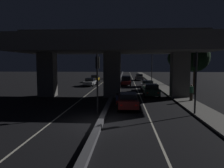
% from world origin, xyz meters
% --- Properties ---
extents(ground_plane, '(200.00, 200.00, 0.00)m').
position_xyz_m(ground_plane, '(0.00, 0.00, 0.00)').
color(ground_plane, black).
extents(lane_line_left_inner, '(0.12, 126.00, 0.00)m').
position_xyz_m(lane_line_left_inner, '(-3.46, 35.00, 0.00)').
color(lane_line_left_inner, beige).
rests_on(lane_line_left_inner, ground_plane).
extents(lane_line_right_inner, '(0.12, 126.00, 0.00)m').
position_xyz_m(lane_line_right_inner, '(3.46, 35.00, 0.00)').
color(lane_line_right_inner, beige).
rests_on(lane_line_right_inner, ground_plane).
extents(median_divider, '(0.40, 126.00, 0.28)m').
position_xyz_m(median_divider, '(0.00, 35.00, 0.14)').
color(median_divider, '#4C4C51').
rests_on(median_divider, ground_plane).
extents(sidewalk_right, '(2.21, 126.00, 0.14)m').
position_xyz_m(sidewalk_right, '(8.14, 28.00, 0.07)').
color(sidewalk_right, slate).
rests_on(sidewalk_right, ground_plane).
extents(elevated_overpass, '(23.36, 9.80, 8.26)m').
position_xyz_m(elevated_overpass, '(0.00, 12.28, 6.02)').
color(elevated_overpass, '#5B5956').
rests_on(elevated_overpass, ground_plane).
extents(traffic_light_left_of_median, '(0.30, 0.49, 4.82)m').
position_xyz_m(traffic_light_left_of_median, '(-0.60, 3.05, 3.29)').
color(traffic_light_left_of_median, black).
rests_on(traffic_light_left_of_median, ground_plane).
extents(traffic_light_right_of_median, '(0.30, 0.49, 4.98)m').
position_xyz_m(traffic_light_right_of_median, '(7.13, 3.05, 3.39)').
color(traffic_light_right_of_median, black).
rests_on(traffic_light_right_of_median, ground_plane).
extents(street_lamp, '(2.68, 0.32, 7.29)m').
position_xyz_m(street_lamp, '(7.21, 36.50, 4.40)').
color(street_lamp, '#2D2D30').
rests_on(street_lamp, ground_plane).
extents(car_dark_red_lead, '(1.94, 4.32, 1.46)m').
position_xyz_m(car_dark_red_lead, '(1.88, 5.03, 0.78)').
color(car_dark_red_lead, '#591414').
rests_on(car_dark_red_lead, ground_plane).
extents(car_dark_green_second, '(2.01, 4.51, 1.54)m').
position_xyz_m(car_dark_green_second, '(4.86, 13.11, 0.78)').
color(car_dark_green_second, black).
rests_on(car_dark_green_second, ground_plane).
extents(car_white_third, '(1.90, 4.29, 1.55)m').
position_xyz_m(car_white_third, '(4.94, 18.83, 0.76)').
color(car_white_third, silver).
rests_on(car_white_third, ground_plane).
extents(car_dark_red_fourth, '(1.91, 4.22, 1.80)m').
position_xyz_m(car_dark_red_fourth, '(1.65, 27.04, 0.95)').
color(car_dark_red_fourth, '#591414').
rests_on(car_dark_red_fourth, ground_plane).
extents(car_black_fifth, '(1.88, 4.21, 1.35)m').
position_xyz_m(car_black_fifth, '(1.90, 33.20, 0.70)').
color(car_black_fifth, black).
rests_on(car_black_fifth, ground_plane).
extents(car_grey_sixth, '(1.98, 4.46, 1.56)m').
position_xyz_m(car_grey_sixth, '(4.95, 40.37, 0.81)').
color(car_grey_sixth, '#515459').
rests_on(car_grey_sixth, ground_plane).
extents(car_silver_lead_oncoming, '(2.02, 4.80, 1.45)m').
position_xyz_m(car_silver_lead_oncoming, '(-4.98, 25.72, 0.76)').
color(car_silver_lead_oncoming, gray).
rests_on(car_silver_lead_oncoming, ground_plane).
extents(car_taxi_yellow_second_oncoming, '(1.89, 4.25, 1.57)m').
position_xyz_m(car_taxi_yellow_second_oncoming, '(-5.33, 34.60, 0.83)').
color(car_taxi_yellow_second_oncoming, gold).
rests_on(car_taxi_yellow_second_oncoming, ground_plane).
extents(car_taxi_yellow_third_oncoming, '(1.93, 4.82, 1.69)m').
position_xyz_m(car_taxi_yellow_third_oncoming, '(-1.96, 46.16, 0.89)').
color(car_taxi_yellow_third_oncoming, gold).
rests_on(car_taxi_yellow_third_oncoming, ground_plane).
extents(car_silver_fourth_oncoming, '(2.08, 4.83, 1.29)m').
position_xyz_m(car_silver_fourth_oncoming, '(-1.90, 55.95, 0.66)').
color(car_silver_fourth_oncoming, gray).
rests_on(car_silver_fourth_oncoming, ground_plane).
extents(motorcycle_red_filtering_near, '(0.34, 1.83, 1.36)m').
position_xyz_m(motorcycle_red_filtering_near, '(0.90, 5.78, 0.59)').
color(motorcycle_red_filtering_near, black).
rests_on(motorcycle_red_filtering_near, ground_plane).
extents(motorcycle_black_filtering_mid, '(0.33, 1.92, 1.47)m').
position_xyz_m(motorcycle_black_filtering_mid, '(0.46, 13.61, 0.62)').
color(motorcycle_black_filtering_mid, black).
rests_on(motorcycle_black_filtering_mid, ground_plane).
extents(pedestrian_on_sidewalk, '(0.39, 0.39, 1.73)m').
position_xyz_m(pedestrian_on_sidewalk, '(8.67, 9.22, 1.00)').
color(pedestrian_on_sidewalk, '#2D261E').
rests_on(pedestrian_on_sidewalk, sidewalk_right).
extents(roadside_tree_kerbside_near, '(3.85, 3.85, 6.88)m').
position_xyz_m(roadside_tree_kerbside_near, '(10.75, 15.17, 4.93)').
color(roadside_tree_kerbside_near, '#2D2116').
rests_on(roadside_tree_kerbside_near, ground_plane).
extents(roadside_tree_kerbside_mid, '(3.64, 3.64, 7.01)m').
position_xyz_m(roadside_tree_kerbside_mid, '(11.62, 29.25, 5.13)').
color(roadside_tree_kerbside_mid, '#2D2116').
rests_on(roadside_tree_kerbside_mid, ground_plane).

